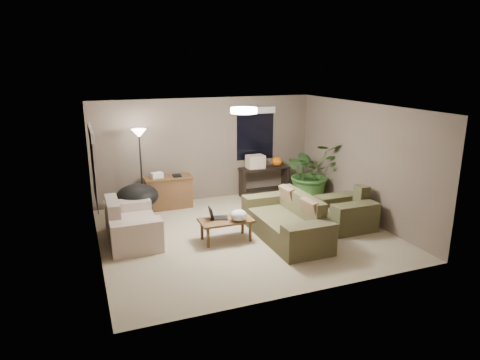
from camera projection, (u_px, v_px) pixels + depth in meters
name	position (u px, v px, depth m)	size (l,w,h in m)	color
room_shell	(244.00, 173.00, 8.24)	(5.50, 5.50, 5.50)	tan
main_sofa	(287.00, 223.00, 8.29)	(0.95, 2.20, 0.85)	#4E4A2E
throw_pillows	(299.00, 204.00, 8.29)	(0.26, 1.36, 0.47)	#8C7251
loveseat	(131.00, 226.00, 8.14)	(0.90, 1.60, 0.85)	beige
armchair	(346.00, 213.00, 8.82)	(0.95, 1.00, 0.85)	brown
coffee_table	(226.00, 222.00, 8.13)	(1.00, 0.55, 0.42)	brown
laptop	(216.00, 216.00, 8.13)	(0.39, 0.33, 0.24)	black
plastic_bag	(239.00, 215.00, 8.02)	(0.31, 0.28, 0.22)	white
desk	(169.00, 192.00, 9.99)	(1.10, 0.50, 0.75)	brown
desk_papers	(161.00, 175.00, 9.81)	(0.68, 0.28, 0.12)	silver
console_table	(264.00, 179.00, 10.90)	(1.30, 0.40, 0.75)	black
pumpkin	(277.00, 161.00, 10.91)	(0.29, 0.29, 0.24)	orange
cardboard_box	(255.00, 162.00, 10.69)	(0.43, 0.32, 0.32)	beige
papasan_chair	(138.00, 200.00, 9.14)	(0.96, 0.96, 0.80)	black
floor_lamp	(140.00, 143.00, 9.33)	(0.32, 0.32, 1.91)	black
ceiling_fixture	(244.00, 110.00, 7.93)	(0.50, 0.50, 0.10)	white
houseplant	(311.00, 179.00, 10.39)	(1.34, 1.49, 1.16)	#2D5923
cat_scratching_post	(314.00, 194.00, 10.44)	(0.32, 0.32, 0.50)	tan
window_left	(92.00, 153.00, 7.42)	(0.05, 1.56, 1.33)	black
window_back	(255.00, 125.00, 10.78)	(1.06, 0.05, 1.33)	black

